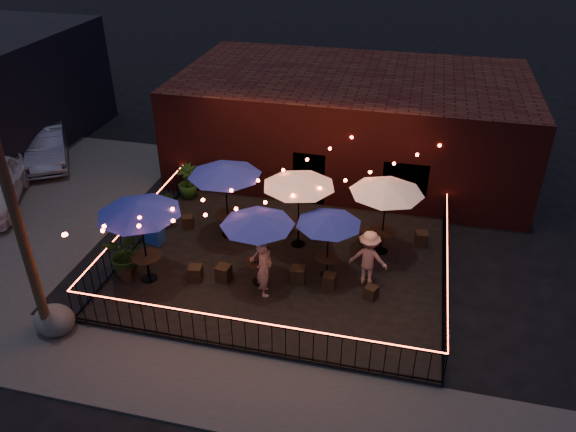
% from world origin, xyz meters
% --- Properties ---
extents(ground, '(110.00, 110.00, 0.00)m').
position_xyz_m(ground, '(0.00, 0.00, 0.00)').
color(ground, black).
rests_on(ground, ground).
extents(patio, '(10.00, 8.00, 0.15)m').
position_xyz_m(patio, '(0.00, 2.00, 0.07)').
color(patio, black).
rests_on(patio, ground).
extents(sidewalk, '(18.00, 2.50, 0.05)m').
position_xyz_m(sidewalk, '(0.00, -3.25, 0.03)').
color(sidewalk, '#3C3937').
rests_on(sidewalk, ground).
extents(parking_lot, '(11.00, 12.00, 0.02)m').
position_xyz_m(parking_lot, '(-12.00, 4.00, 0.01)').
color(parking_lot, '#3C3937').
rests_on(parking_lot, ground).
extents(brick_building, '(14.00, 8.00, 4.00)m').
position_xyz_m(brick_building, '(1.00, 9.99, 2.00)').
color(brick_building, '#39110F').
rests_on(brick_building, ground).
extents(utility_pole, '(0.26, 0.26, 8.00)m').
position_xyz_m(utility_pole, '(-5.40, -2.60, 4.00)').
color(utility_pole, '#3D2C19').
rests_on(utility_pole, ground).
extents(fence_front, '(10.00, 0.04, 1.04)m').
position_xyz_m(fence_front, '(0.00, -2.00, 0.66)').
color(fence_front, black).
rests_on(fence_front, patio).
extents(fence_left, '(0.04, 8.00, 1.04)m').
position_xyz_m(fence_left, '(-5.00, 2.00, 0.66)').
color(fence_left, black).
rests_on(fence_left, patio).
extents(fence_right, '(0.04, 8.00, 1.04)m').
position_xyz_m(fence_right, '(5.00, 2.00, 0.66)').
color(fence_right, black).
rests_on(fence_right, patio).
extents(festoon_lights, '(10.02, 8.72, 1.32)m').
position_xyz_m(festoon_lights, '(-1.01, 1.70, 2.52)').
color(festoon_lights, '#FF3822').
rests_on(festoon_lights, ground).
extents(cafe_table_0, '(2.74, 2.74, 2.74)m').
position_xyz_m(cafe_table_0, '(-3.80, 0.24, 2.65)').
color(cafe_table_0, black).
rests_on(cafe_table_0, patio).
extents(cafe_table_1, '(3.10, 3.10, 2.68)m').
position_xyz_m(cafe_table_1, '(-2.23, 3.21, 2.60)').
color(cafe_table_1, black).
rests_on(cafe_table_1, patio).
extents(cafe_table_2, '(2.72, 2.72, 2.41)m').
position_xyz_m(cafe_table_2, '(-0.46, 0.88, 2.35)').
color(cafe_table_2, black).
rests_on(cafe_table_2, patio).
extents(cafe_table_3, '(2.66, 2.66, 2.61)m').
position_xyz_m(cafe_table_3, '(0.24, 3.18, 2.53)').
color(cafe_table_3, black).
rests_on(cafe_table_3, patio).
extents(cafe_table_4, '(2.55, 2.55, 2.19)m').
position_xyz_m(cafe_table_4, '(1.48, 1.70, 2.15)').
color(cafe_table_4, black).
rests_on(cafe_table_4, patio).
extents(cafe_table_5, '(2.46, 2.46, 2.59)m').
position_xyz_m(cafe_table_5, '(2.99, 3.41, 2.52)').
color(cafe_table_5, black).
rests_on(cafe_table_5, patio).
extents(bistro_chair_0, '(0.38, 0.38, 0.43)m').
position_xyz_m(bistro_chair_0, '(-4.40, 0.07, 0.36)').
color(bistro_chair_0, black).
rests_on(bistro_chair_0, patio).
extents(bistro_chair_1, '(0.45, 0.45, 0.47)m').
position_xyz_m(bistro_chair_1, '(-2.39, 0.55, 0.39)').
color(bistro_chair_1, black).
rests_on(bistro_chair_1, patio).
extents(bistro_chair_2, '(0.45, 0.45, 0.43)m').
position_xyz_m(bistro_chair_2, '(-3.78, 3.34, 0.37)').
color(bistro_chair_2, black).
rests_on(bistro_chair_2, patio).
extents(bistro_chair_3, '(0.50, 0.50, 0.46)m').
position_xyz_m(bistro_chair_3, '(-2.10, 3.71, 0.38)').
color(bistro_chair_3, black).
rests_on(bistro_chair_3, patio).
extents(bistro_chair_4, '(0.46, 0.46, 0.49)m').
position_xyz_m(bistro_chair_4, '(-1.55, 0.75, 0.40)').
color(bistro_chair_4, black).
rests_on(bistro_chair_4, patio).
extents(bistro_chair_5, '(0.46, 0.46, 0.50)m').
position_xyz_m(bistro_chair_5, '(0.68, 1.19, 0.40)').
color(bistro_chair_5, black).
rests_on(bistro_chair_5, patio).
extents(bistro_chair_6, '(0.48, 0.48, 0.48)m').
position_xyz_m(bistro_chair_6, '(-0.40, 3.83, 0.39)').
color(bistro_chair_6, black).
rests_on(bistro_chair_6, patio).
extents(bistro_chair_7, '(0.52, 0.52, 0.51)m').
position_xyz_m(bistro_chair_7, '(0.82, 3.92, 0.41)').
color(bistro_chair_7, black).
rests_on(bistro_chair_7, patio).
extents(bistro_chair_8, '(0.40, 0.40, 0.44)m').
position_xyz_m(bistro_chair_8, '(1.66, 1.15, 0.37)').
color(bistro_chair_8, black).
rests_on(bistro_chair_8, patio).
extents(bistro_chair_9, '(0.45, 0.45, 0.40)m').
position_xyz_m(bistro_chair_9, '(2.94, 0.91, 0.35)').
color(bistro_chair_9, black).
rests_on(bistro_chair_9, patio).
extents(bistro_chair_10, '(0.47, 0.47, 0.50)m').
position_xyz_m(bistro_chair_10, '(2.45, 3.82, 0.40)').
color(bistro_chair_10, black).
rests_on(bistro_chair_10, patio).
extents(bistro_chair_11, '(0.45, 0.45, 0.48)m').
position_xyz_m(bistro_chair_11, '(4.27, 4.13, 0.39)').
color(bistro_chair_11, black).
rests_on(bistro_chair_11, patio).
extents(patron_a, '(0.64, 0.76, 1.77)m').
position_xyz_m(patron_a, '(-0.16, 0.41, 1.04)').
color(patron_a, tan).
rests_on(patron_a, patio).
extents(patron_b, '(0.81, 0.97, 1.77)m').
position_xyz_m(patron_b, '(-0.37, 0.76, 1.04)').
color(patron_b, tan).
rests_on(patron_b, patio).
extents(patron_c, '(1.22, 0.77, 1.79)m').
position_xyz_m(patron_c, '(2.73, 1.63, 1.05)').
color(patron_c, '#D4A993').
rests_on(patron_c, patio).
extents(potted_shrub_a, '(1.45, 1.31, 1.44)m').
position_xyz_m(potted_shrub_a, '(-4.53, 0.37, 0.87)').
color(potted_shrub_a, '#1A3F10').
rests_on(potted_shrub_a, patio).
extents(potted_shrub_b, '(0.85, 0.74, 1.37)m').
position_xyz_m(potted_shrub_b, '(-4.60, 3.28, 0.84)').
color(potted_shrub_b, '#153F12').
rests_on(potted_shrub_b, patio).
extents(potted_shrub_c, '(0.98, 0.98, 1.35)m').
position_xyz_m(potted_shrub_c, '(-4.60, 5.40, 0.82)').
color(potted_shrub_c, '#174014').
rests_on(potted_shrub_c, patio).
extents(cooler, '(0.70, 0.56, 0.83)m').
position_xyz_m(cooler, '(-4.50, 2.16, 0.57)').
color(cooler, blue).
rests_on(cooler, patio).
extents(boulder, '(1.20, 1.10, 0.79)m').
position_xyz_m(boulder, '(-5.35, -2.37, 0.39)').
color(boulder, '#4C4C47').
rests_on(boulder, ground).
extents(car_silver, '(3.80, 4.67, 1.50)m').
position_xyz_m(car_silver, '(-11.95, 7.24, 0.75)').
color(car_silver, gray).
rests_on(car_silver, ground).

